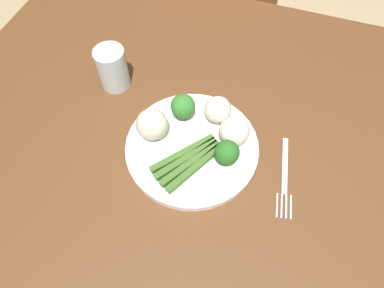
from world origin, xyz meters
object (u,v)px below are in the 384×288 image
dining_table (226,174)px  cauliflower_near_center (233,130)px  chair (210,25)px  cauliflower_mid (152,124)px  broccoli_back (229,153)px  plate (192,147)px  fork (284,178)px  broccoli_left (183,106)px  water_glass (112,68)px  asparagus_bundle (189,161)px  cauliflower_back_right (218,110)px

dining_table → cauliflower_near_center: 0.15m
chair → cauliflower_mid: bearing=83.8°
broccoli_back → cauliflower_near_center: (0.01, -0.05, -0.00)m
plate → fork: 0.18m
broccoli_left → water_glass: (0.17, -0.05, -0.00)m
dining_table → chair: size_ratio=1.44×
plate → broccoli_left: bearing=-56.7°
asparagus_bundle → cauliflower_near_center: bearing=174.9°
fork → cauliflower_near_center: bearing=-119.9°
chair → water_glass: 0.59m
chair → cauliflower_back_right: chair is taller
chair → cauliflower_back_right: bearing=95.2°
dining_table → broccoli_back: (-0.00, 0.04, 0.15)m
dining_table → chair: 0.66m
cauliflower_mid → water_glass: size_ratio=0.66×
broccoli_left → cauliflower_mid: cauliflower_mid is taller
asparagus_bundle → cauliflower_back_right: size_ratio=2.63×
broccoli_back → broccoli_left: 0.13m
chair → plate: bearing=90.9°
broccoli_left → cauliflower_mid: (0.04, 0.06, -0.00)m
cauliflower_near_center → plate: bearing=30.0°
dining_table → plate: (0.07, 0.02, 0.11)m
plate → water_glass: water_glass is taller
broccoli_back → asparagus_bundle: bearing=19.3°
dining_table → cauliflower_back_right: size_ratio=23.59×
dining_table → cauliflower_near_center: size_ratio=21.83×
water_glass → cauliflower_back_right: bearing=172.9°
dining_table → cauliflower_back_right: (0.04, -0.06, 0.14)m
chair → cauliflower_near_center: (-0.21, 0.59, 0.27)m
dining_table → water_glass: bearing=-16.8°
dining_table → fork: 0.15m
dining_table → asparagus_bundle: (0.06, 0.06, 0.12)m
fork → cauliflower_back_right: bearing=-127.4°
asparagus_bundle → cauliflower_mid: 0.10m
dining_table → cauliflower_near_center: (0.00, -0.02, 0.14)m
dining_table → asparagus_bundle: asparagus_bundle is taller
broccoli_left → cauliflower_near_center: size_ratio=1.02×
broccoli_back → cauliflower_back_right: (0.05, -0.09, -0.01)m
asparagus_bundle → cauliflower_near_center: 0.10m
asparagus_bundle → broccoli_back: bearing=143.1°
cauliflower_near_center → cauliflower_mid: (0.15, 0.04, 0.00)m
asparagus_bundle → fork: 0.18m
water_glass → broccoli_back: bearing=157.1°
dining_table → cauliflower_back_right: 0.16m
chair → cauliflower_mid: size_ratio=14.18×
asparagus_bundle → water_glass: bearing=-89.7°
cauliflower_near_center → water_glass: water_glass is taller
cauliflower_near_center → fork: cauliflower_near_center is taller
broccoli_back → water_glass: water_glass is taller
broccoli_left → chair: bearing=-79.3°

